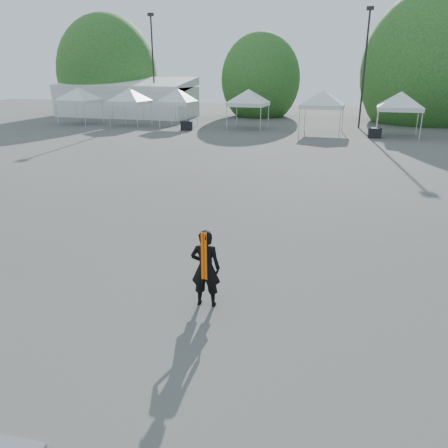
% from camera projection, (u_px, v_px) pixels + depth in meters
% --- Properties ---
extents(ground, '(120.00, 120.00, 0.00)m').
position_uv_depth(ground, '(194.00, 267.00, 11.03)').
color(ground, '#474442').
rests_on(ground, ground).
extents(marquee, '(15.00, 6.25, 4.23)m').
position_uv_depth(marquee, '(126.00, 98.00, 48.27)').
color(marquee, silver).
rests_on(marquee, ground).
extents(light_pole_west, '(0.60, 0.25, 10.30)m').
position_uv_depth(light_pole_west, '(153.00, 61.00, 44.95)').
color(light_pole_west, black).
rests_on(light_pole_west, ground).
extents(light_pole_east, '(0.60, 0.25, 9.80)m').
position_uv_depth(light_pole_east, '(365.00, 62.00, 37.09)').
color(light_pole_east, black).
rests_on(light_pole_east, ground).
extents(tree_far_w, '(4.80, 4.80, 7.30)m').
position_uv_depth(tree_far_w, '(108.00, 74.00, 51.30)').
color(tree_far_w, '#382314').
rests_on(tree_far_w, ground).
extents(tree_mid_w, '(4.16, 4.16, 6.33)m').
position_uv_depth(tree_mid_w, '(261.00, 80.00, 48.02)').
color(tree_mid_w, '#382314').
rests_on(tree_mid_w, ground).
extents(tree_mid_e, '(5.12, 5.12, 7.79)m').
position_uv_depth(tree_mid_e, '(431.00, 71.00, 41.84)').
color(tree_mid_e, '#382314').
rests_on(tree_mid_e, ground).
extents(tent_a, '(4.50, 4.50, 3.88)m').
position_uv_depth(tent_a, '(78.00, 91.00, 40.86)').
color(tent_a, silver).
rests_on(tent_a, ground).
extents(tent_b, '(4.23, 4.23, 3.88)m').
position_uv_depth(tent_b, '(129.00, 91.00, 39.46)').
color(tent_b, silver).
rests_on(tent_b, ground).
extents(tent_c, '(3.90, 3.90, 3.88)m').
position_uv_depth(tent_c, '(178.00, 92.00, 38.58)').
color(tent_c, silver).
rests_on(tent_c, ground).
extents(tent_d, '(4.44, 4.44, 3.88)m').
position_uv_depth(tent_d, '(248.00, 92.00, 37.23)').
color(tent_d, silver).
rests_on(tent_d, ground).
extents(tent_e, '(4.71, 4.71, 3.88)m').
position_uv_depth(tent_e, '(323.00, 94.00, 34.81)').
color(tent_e, silver).
rests_on(tent_e, ground).
extents(tent_f, '(4.54, 4.54, 3.88)m').
position_uv_depth(tent_f, '(401.00, 95.00, 32.58)').
color(tent_f, silver).
rests_on(tent_f, ground).
extents(man, '(0.67, 0.50, 1.68)m').
position_uv_depth(man, '(206.00, 268.00, 8.96)').
color(man, black).
rests_on(man, ground).
extents(crate_west, '(1.15, 1.01, 0.76)m').
position_uv_depth(crate_west, '(187.00, 126.00, 37.18)').
color(crate_west, black).
rests_on(crate_west, ground).
extents(crate_mid, '(1.00, 0.81, 0.73)m').
position_uv_depth(crate_mid, '(375.00, 133.00, 32.78)').
color(crate_mid, black).
rests_on(crate_mid, ground).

